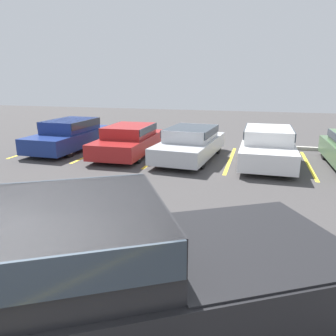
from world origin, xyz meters
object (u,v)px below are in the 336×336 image
at_px(parked_sedan_b, 129,139).
at_px(wheel_stop_curb, 308,149).
at_px(pickup_truck, 96,285).
at_px(parked_sedan_c, 191,142).
at_px(parked_sedan_d, 268,145).
at_px(parked_sedan_a, 70,134).

relative_size(parked_sedan_b, wheel_stop_curb, 2.24).
relative_size(pickup_truck, parked_sedan_b, 1.34).
height_order(pickup_truck, parked_sedan_c, pickup_truck).
bearing_deg(parked_sedan_b, pickup_truck, 18.93).
relative_size(pickup_truck, parked_sedan_c, 1.27).
bearing_deg(parked_sedan_b, wheel_stop_curb, 110.54).
xyz_separation_m(pickup_truck, wheel_stop_curb, (3.64, 12.27, -0.83)).
bearing_deg(pickup_truck, parked_sedan_d, 48.89).
relative_size(parked_sedan_a, parked_sedan_c, 1.01).
bearing_deg(parked_sedan_c, parked_sedan_d, 95.85).
bearing_deg(parked_sedan_d, pickup_truck, -10.90).
height_order(pickup_truck, wheel_stop_curb, pickup_truck).
height_order(pickup_truck, parked_sedan_b, pickup_truck).
bearing_deg(pickup_truck, wheel_stop_curb, 43.50).
bearing_deg(parked_sedan_d, wheel_stop_curb, 147.77).
bearing_deg(parked_sedan_b, parked_sedan_c, 88.65).
bearing_deg(wheel_stop_curb, parked_sedan_d, -122.46).
xyz_separation_m(pickup_truck, parked_sedan_d, (1.86, 9.48, -0.22)).
distance_m(parked_sedan_b, parked_sedan_d, 5.33).
distance_m(pickup_truck, parked_sedan_b, 10.05).
relative_size(parked_sedan_c, wheel_stop_curb, 2.37).
bearing_deg(pickup_truck, parked_sedan_a, 92.95).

